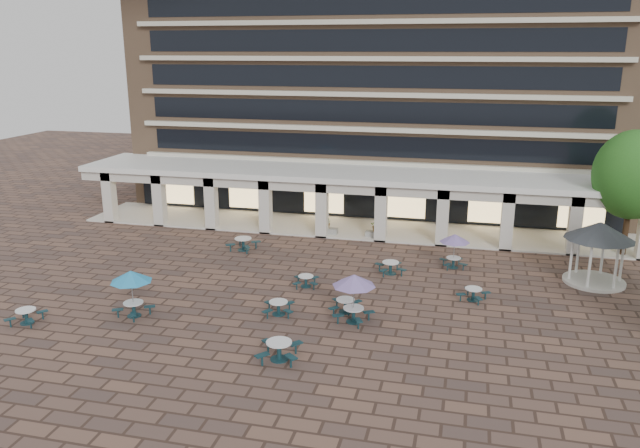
# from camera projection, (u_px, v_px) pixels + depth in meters

# --- Properties ---
(ground) EXTENTS (120.00, 120.00, 0.00)m
(ground) POSITION_uv_depth(u_px,v_px,m) (306.00, 306.00, 32.74)
(ground) COLOR brown
(ground) RESTS_ON ground
(apartment_building) EXTENTS (40.00, 15.50, 25.20)m
(apartment_building) POSITION_uv_depth(u_px,v_px,m) (382.00, 54.00, 53.12)
(apartment_building) COLOR #8D6B4F
(apartment_building) RESTS_ON ground
(retail_arcade) EXTENTS (42.00, 6.60, 4.40)m
(retail_arcade) POSITION_uv_depth(u_px,v_px,m) (358.00, 190.00, 45.76)
(retail_arcade) COLOR white
(retail_arcade) RESTS_ON ground
(picnic_table_0) EXTENTS (1.75, 1.75, 0.72)m
(picnic_table_0) POSITION_uv_depth(u_px,v_px,m) (26.00, 315.00, 30.56)
(picnic_table_0) COLOR #133439
(picnic_table_0) RESTS_ON ground
(picnic_table_2) EXTENTS (2.05, 2.05, 0.85)m
(picnic_table_2) POSITION_uv_depth(u_px,v_px,m) (279.00, 349.00, 26.96)
(picnic_table_2) COLOR #133439
(picnic_table_2) RESTS_ON ground
(picnic_table_4) EXTENTS (2.09, 2.09, 2.41)m
(picnic_table_4) POSITION_uv_depth(u_px,v_px,m) (131.00, 278.00, 30.95)
(picnic_table_4) COLOR #133439
(picnic_table_4) RESTS_ON ground
(picnic_table_5) EXTENTS (1.83, 1.83, 0.71)m
(picnic_table_5) POSITION_uv_depth(u_px,v_px,m) (279.00, 307.00, 31.56)
(picnic_table_5) COLOR #133439
(picnic_table_5) RESTS_ON ground
(picnic_table_6) EXTENTS (2.15, 2.15, 2.48)m
(picnic_table_6) POSITION_uv_depth(u_px,v_px,m) (354.00, 282.00, 30.23)
(picnic_table_6) COLOR #133439
(picnic_table_6) RESTS_ON ground
(picnic_table_7) EXTENTS (1.67, 1.67, 0.72)m
(picnic_table_7) POSITION_uv_depth(u_px,v_px,m) (345.00, 304.00, 31.84)
(picnic_table_7) COLOR #133439
(picnic_table_7) RESTS_ON ground
(picnic_table_8) EXTENTS (2.11, 2.11, 0.85)m
(picnic_table_8) POSITION_uv_depth(u_px,v_px,m) (243.00, 243.00, 41.64)
(picnic_table_8) COLOR #133439
(picnic_table_8) RESTS_ON ground
(picnic_table_9) EXTENTS (1.65, 1.65, 0.65)m
(picnic_table_9) POSITION_uv_depth(u_px,v_px,m) (306.00, 280.00, 35.28)
(picnic_table_9) COLOR #133439
(picnic_table_9) RESTS_ON ground
(picnic_table_10) EXTENTS (1.85, 1.85, 0.68)m
(picnic_table_10) POSITION_uv_depth(u_px,v_px,m) (473.00, 293.00, 33.36)
(picnic_table_10) COLOR #133439
(picnic_table_10) RESTS_ON ground
(picnic_table_11) EXTENTS (1.86, 1.86, 2.14)m
(picnic_table_11) POSITION_uv_depth(u_px,v_px,m) (455.00, 239.00, 37.93)
(picnic_table_11) COLOR #133439
(picnic_table_11) RESTS_ON ground
(picnic_table_13) EXTENTS (2.03, 2.03, 0.75)m
(picnic_table_13) POSITION_uv_depth(u_px,v_px,m) (391.00, 267.00, 37.29)
(picnic_table_13) COLOR #133439
(picnic_table_13) RESTS_ON ground
(gazebo) EXTENTS (3.86, 3.86, 3.59)m
(gazebo) POSITION_uv_depth(u_px,v_px,m) (599.00, 238.00, 35.26)
(gazebo) COLOR beige
(gazebo) RESTS_ON ground
(tree_east_c) EXTENTS (4.93, 4.93, 8.22)m
(tree_east_c) POSITION_uv_depth(u_px,v_px,m) (633.00, 175.00, 39.15)
(tree_east_c) COLOR #382216
(tree_east_c) RESTS_ON ground
(planter_left) EXTENTS (1.50, 0.74, 1.30)m
(planter_left) POSITION_uv_depth(u_px,v_px,m) (327.00, 228.00, 45.07)
(planter_left) COLOR gray
(planter_left) RESTS_ON ground
(planter_right) EXTENTS (1.50, 0.79, 1.36)m
(planter_right) POSITION_uv_depth(u_px,v_px,m) (376.00, 230.00, 44.24)
(planter_right) COLOR gray
(planter_right) RESTS_ON ground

